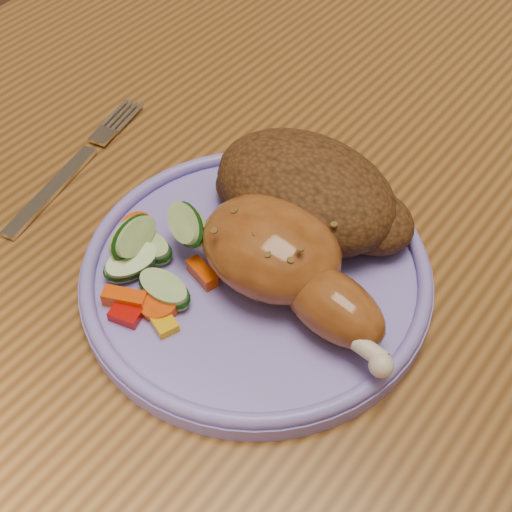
% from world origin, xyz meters
% --- Properties ---
extents(dining_table, '(0.90, 1.40, 0.75)m').
position_xyz_m(dining_table, '(0.00, 0.00, 0.67)').
color(dining_table, brown).
rests_on(dining_table, ground).
extents(plate, '(0.24, 0.24, 0.01)m').
position_xyz_m(plate, '(-0.03, -0.13, 0.76)').
color(plate, '#7D6FD3').
rests_on(plate, dining_table).
extents(plate_rim, '(0.24, 0.24, 0.01)m').
position_xyz_m(plate_rim, '(-0.03, -0.13, 0.77)').
color(plate_rim, '#7D6FD3').
rests_on(plate_rim, plate).
extents(chicken_leg, '(0.16, 0.08, 0.05)m').
position_xyz_m(chicken_leg, '(-0.00, -0.13, 0.79)').
color(chicken_leg, brown).
rests_on(chicken_leg, plate).
extents(rice_pilaf, '(0.15, 0.10, 0.06)m').
position_xyz_m(rice_pilaf, '(-0.03, -0.07, 0.78)').
color(rice_pilaf, '#4F2D13').
rests_on(rice_pilaf, plate).
extents(vegetable_pile, '(0.09, 0.10, 0.05)m').
position_xyz_m(vegetable_pile, '(-0.08, -0.17, 0.77)').
color(vegetable_pile, '#A50A05').
rests_on(vegetable_pile, plate).
extents(fork, '(0.05, 0.15, 0.00)m').
position_xyz_m(fork, '(-0.21, -0.13, 0.75)').
color(fork, silver).
rests_on(fork, dining_table).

